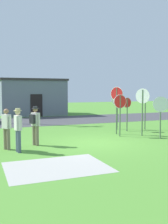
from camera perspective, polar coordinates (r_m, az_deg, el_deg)
name	(u,v)px	position (r m, az deg, el deg)	size (l,w,h in m)	color
ground_plane	(95,143)	(12.27, 2.40, -6.74)	(80.00, 80.00, 0.00)	#518E33
street_asphalt	(45,121)	(21.45, -8.45, -1.88)	(60.00, 6.40, 0.01)	#424247
concrete_path	(57,167)	(8.57, -5.92, -11.78)	(3.20, 2.40, 0.01)	#ADAAA3
building_background	(32,97)	(26.92, -11.25, 3.22)	(6.34, 4.58, 3.58)	slate
stop_sign_tallest	(142,103)	(14.34, 12.57, 1.86)	(0.40, 0.70, 2.54)	#51664C
stop_sign_leaning_right	(145,105)	(16.71, 13.15, 1.52)	(0.55, 0.28, 2.34)	#51664C
stop_sign_nearest	(161,110)	(13.75, 16.28, 0.45)	(0.73, 0.37, 2.13)	#51664C
stop_sign_rear_left	(120,108)	(13.95, 7.84, 0.87)	(0.74, 0.07, 2.22)	#51664C
stop_sign_far_back	(127,109)	(15.87, 9.35, 0.69)	(0.61, 0.13, 2.02)	#51664C
stop_sign_leaning_left	(117,102)	(14.66, 7.10, 2.21)	(0.42, 0.65, 2.64)	#51664C
stop_sign_center_cluster	(117,104)	(16.53, 7.24, 1.63)	(0.75, 0.32, 2.28)	#51664C
person_holding_notes	(35,123)	(11.77, -10.58, -2.32)	(0.46, 0.51, 1.74)	#7A6B56
person_in_teal	(18,127)	(10.61, -14.12, -3.28)	(0.32, 0.56, 1.74)	#4C5670
person_in_blue	(7,127)	(11.21, -16.46, -3.08)	(0.37, 0.50, 1.69)	#7A6B56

